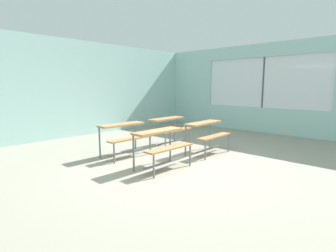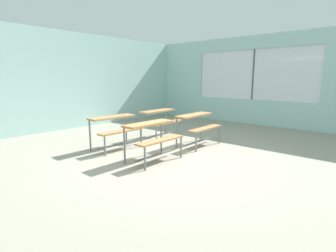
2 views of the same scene
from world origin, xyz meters
name	(u,v)px [view 1 (image 1 of 2)]	position (x,y,z in m)	size (l,w,h in m)	color
ground	(178,168)	(0.00, 0.00, -0.03)	(10.00, 9.00, 0.05)	gray
wall_back	(67,89)	(0.00, 4.50, 1.50)	(10.00, 0.12, 3.00)	#A8D1CC
wall_right	(282,90)	(5.00, -0.13, 1.45)	(0.12, 9.00, 3.00)	#A8D1CC
desk_bench_r0c0	(162,140)	(-0.27, 0.17, 0.56)	(1.11, 0.60, 0.74)	#A87547
desk_bench_r0c1	(207,130)	(1.28, 0.19, 0.56)	(1.11, 0.60, 0.74)	#A87547
desk_bench_r1c0	(125,132)	(-0.22, 1.40, 0.56)	(1.11, 0.61, 0.74)	#A87547
desk_bench_r1c1	(170,125)	(1.27, 1.39, 0.56)	(1.11, 0.61, 0.74)	#A87547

